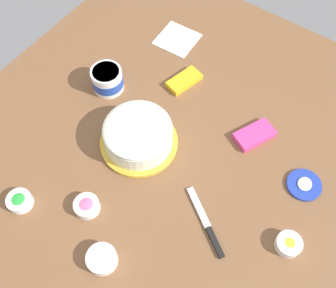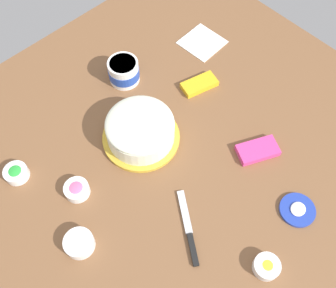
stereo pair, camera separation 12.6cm
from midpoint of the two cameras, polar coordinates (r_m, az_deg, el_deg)
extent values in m
plane|color=brown|center=(1.29, -0.45, -1.50)|extent=(1.54, 1.54, 0.00)
cylinder|color=gold|center=(1.31, -7.07, 0.03)|extent=(0.26, 0.26, 0.01)
cylinder|color=pink|center=(1.28, -7.24, 0.82)|extent=(0.21, 0.21, 0.06)
cylinder|color=white|center=(1.27, -7.26, 0.93)|extent=(0.23, 0.23, 0.07)
ellipsoid|color=white|center=(1.24, -7.48, 1.97)|extent=(0.23, 0.23, 0.04)
cylinder|color=white|center=(1.43, -11.52, 9.16)|extent=(0.11, 0.11, 0.09)
cylinder|color=#2347B2|center=(1.44, -11.48, 9.04)|extent=(0.11, 0.11, 0.04)
cylinder|color=white|center=(1.40, -11.79, 10.14)|extent=(0.10, 0.10, 0.01)
cylinder|color=#233DAD|center=(1.28, 16.90, -6.07)|extent=(0.11, 0.11, 0.01)
ellipsoid|color=white|center=(1.28, 16.99, -5.93)|extent=(0.05, 0.04, 0.01)
cube|color=silver|center=(1.20, 1.55, -9.62)|extent=(0.09, 0.13, 0.00)
cube|color=black|center=(1.17, 3.86, -14.64)|extent=(0.07, 0.09, 0.01)
cylinder|color=white|center=(1.23, -14.86, -9.17)|extent=(0.08, 0.08, 0.04)
cylinder|color=pink|center=(1.22, -14.91, -9.09)|extent=(0.07, 0.07, 0.01)
ellipsoid|color=pink|center=(1.22, -14.99, -8.97)|extent=(0.06, 0.06, 0.02)
cylinder|color=white|center=(1.30, -23.75, -8.02)|extent=(0.08, 0.08, 0.03)
cylinder|color=green|center=(1.30, -23.81, -7.95)|extent=(0.06, 0.06, 0.01)
ellipsoid|color=green|center=(1.30, -23.92, -7.83)|extent=(0.05, 0.05, 0.02)
cylinder|color=white|center=(1.17, -12.95, -16.59)|extent=(0.09, 0.09, 0.04)
cylinder|color=orange|center=(1.17, -12.96, -16.57)|extent=(0.07, 0.07, 0.01)
ellipsoid|color=orange|center=(1.16, -13.03, -16.49)|extent=(0.06, 0.06, 0.02)
cylinder|color=white|center=(1.19, 14.48, -14.48)|extent=(0.08, 0.08, 0.03)
cylinder|color=yellow|center=(1.19, 14.51, -14.44)|extent=(0.06, 0.06, 0.01)
ellipsoid|color=yellow|center=(1.18, 14.58, -14.35)|extent=(0.05, 0.05, 0.02)
cube|color=yellow|center=(1.44, -0.11, 9.18)|extent=(0.14, 0.10, 0.02)
cube|color=#E53D8E|center=(1.33, 10.07, 1.10)|extent=(0.15, 0.13, 0.02)
cube|color=white|center=(1.60, -0.98, 15.16)|extent=(0.16, 0.16, 0.01)
camera|label=1|loc=(0.06, -92.87, -5.00)|focal=41.13mm
camera|label=2|loc=(0.06, 87.13, 5.00)|focal=41.13mm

